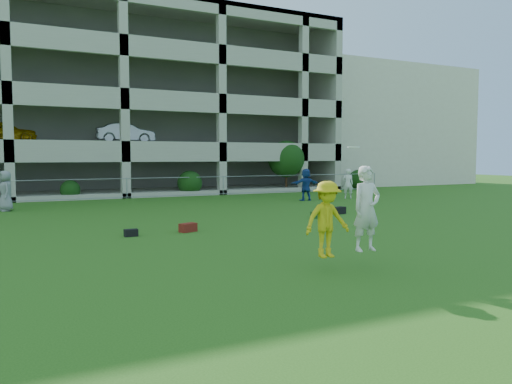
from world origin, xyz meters
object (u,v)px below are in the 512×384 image
bystander_d (306,185)px  bystander_e (348,184)px  frisbee_contest (341,215)px  parking_garage (100,106)px  crate_d (329,210)px  bystander_c (6,191)px  stucco_building (354,129)px

bystander_d → bystander_e: bystander_d is taller
bystander_e → frisbee_contest: (-11.08, -14.61, 0.32)m
frisbee_contest → parking_garage: bearing=90.6°
bystander_d → crate_d: 6.21m
crate_d → bystander_c: bearing=150.2°
stucco_building → parking_garage: parking_garage is taller
bystander_d → bystander_e: bearing=-175.8°
bystander_c → parking_garage: size_ratio=0.06×
frisbee_contest → bystander_e: bearing=52.8°
bystander_d → bystander_e: 2.85m
frisbee_contest → crate_d: bearing=56.7°
bystander_c → parking_garage: 15.25m
bystander_e → frisbee_contest: bearing=79.2°
stucco_building → crate_d: (-16.84, -20.34, -4.85)m
frisbee_contest → parking_garage: (-0.32, 28.94, 4.84)m
bystander_d → frisbee_contest: bearing=64.2°
stucco_building → parking_garage: bearing=-179.3°
bystander_c → bystander_d: (14.73, -1.39, -0.02)m
bystander_c → frisbee_contest: size_ratio=0.76×
parking_garage → bystander_e: bearing=-51.5°
bystander_e → bystander_d: bearing=26.9°
stucco_building → crate_d: stucco_building is taller
bystander_d → parking_garage: bearing=-55.5°
bystander_e → frisbee_contest: 18.34m
stucco_building → bystander_c: size_ratio=8.89×
bystander_e → parking_garage: (-11.40, 14.33, 5.16)m
stucco_building → parking_garage: (-23.01, -0.30, 1.01)m
stucco_building → bystander_d: size_ratio=9.09×
bystander_c → crate_d: 14.25m
stucco_building → bystander_d: stucco_building is taller
frisbee_contest → stucco_building: bearing=52.2°
stucco_building → parking_garage: size_ratio=0.53×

